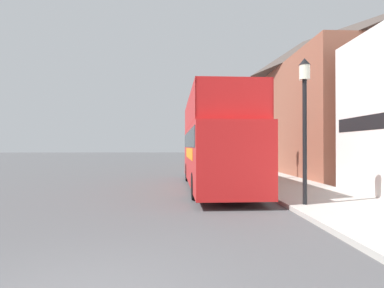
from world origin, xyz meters
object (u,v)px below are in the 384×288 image
Objects in this scene: tour_bus at (215,149)px; lamp_post_third at (229,127)px; lamp_post_nearest at (305,103)px; lamp_post_second at (250,114)px; parked_car_ahead_of_bus at (211,164)px.

tour_bus is 2.05× the size of lamp_post_third.
lamp_post_third is (2.23, 9.38, 1.61)m from tour_bus.
lamp_post_second is at bearing 90.33° from lamp_post_nearest.
lamp_post_second is at bearing -73.57° from parked_car_ahead_of_bus.
lamp_post_second is 7.05m from lamp_post_third.
tour_bus is at bearing -133.11° from lamp_post_second.
lamp_post_second is (2.19, 2.34, 1.92)m from tour_bus.
parked_car_ahead_of_bus is 0.95× the size of lamp_post_nearest.
parked_car_ahead_of_bus is 12.15m from lamp_post_nearest.
lamp_post_second is (-0.04, 7.04, 0.44)m from lamp_post_nearest.
lamp_post_second is at bearing 45.97° from tour_bus.
tour_bus is 5.41m from lamp_post_nearest.
lamp_post_nearest is 0.95× the size of lamp_post_third.
tour_bus is 9.78m from lamp_post_third.
parked_car_ahead_of_bus is (0.59, 7.05, -1.12)m from tour_bus.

